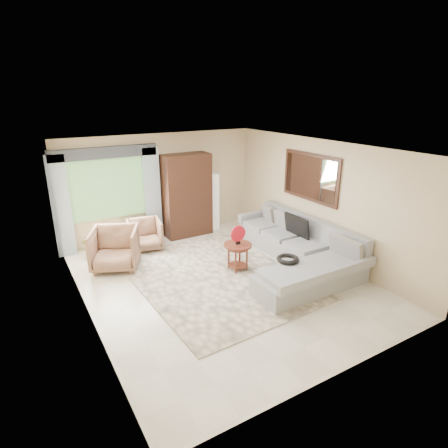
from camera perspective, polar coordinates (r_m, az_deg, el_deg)
ground at (r=7.46m, az=-0.29°, el=-8.73°), size 6.00×6.00×0.00m
area_rug at (r=7.63m, az=-1.36°, el=-7.97°), size 3.16×4.12×0.02m
sectional_sofa at (r=8.17m, az=11.24°, el=-4.32°), size 2.30×3.46×0.90m
tv_screen at (r=8.45m, az=11.03°, el=-0.30°), size 0.14×0.74×0.48m
garden_hose at (r=7.19m, az=9.70°, el=-5.31°), size 0.43×0.43×0.09m
coffee_table at (r=7.78m, az=2.10°, el=-4.97°), size 0.59×0.59×0.59m
red_disc at (r=7.59m, az=2.15°, el=-1.47°), size 0.34×0.03×0.34m
armchair_left at (r=8.17m, az=-16.29°, el=-3.60°), size 1.24×1.26×0.87m
armchair_right at (r=9.00m, az=-12.01°, el=-1.61°), size 0.88×0.90×0.71m
potted_plant at (r=8.99m, az=-19.25°, el=-2.97°), size 0.52×0.46×0.52m
armoire at (r=9.57m, az=-5.69°, el=4.37°), size 1.20×0.55×2.10m
floor_lamp at (r=10.05m, az=-1.65°, el=3.41°), size 0.24×0.24×1.50m
window at (r=9.12m, az=-17.35°, el=5.09°), size 1.80×0.04×1.40m
curtain_left at (r=8.93m, az=-23.57°, el=2.38°), size 0.40×0.08×2.30m
curtain_right at (r=9.38m, az=-10.85°, el=4.44°), size 0.40×0.08×2.30m
valance at (r=8.90m, az=-17.79°, el=10.30°), size 2.40×0.12×0.26m
wall_mirror at (r=8.54m, az=13.00°, el=6.96°), size 0.05×1.70×1.05m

